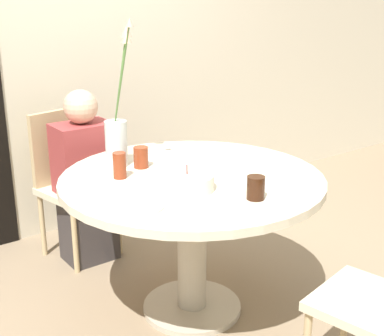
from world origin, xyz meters
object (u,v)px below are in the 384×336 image
Objects in this scene: flower_vase at (118,128)px; drink_glass_2 at (141,157)px; chair_near_front at (70,175)px; person_woman at (86,183)px; drink_glass_1 at (120,165)px; side_plate at (140,206)px; drink_glass_0 at (256,188)px; birthday_cake at (187,182)px.

flower_vase reaches higher than drink_glass_2.
person_woman reaches higher than chair_near_front.
chair_near_front is at bearing 83.57° from drink_glass_1.
flower_vase is 0.63m from side_plate.
person_woman reaches higher than side_plate.
side_plate is 0.50m from drink_glass_0.
person_woman is at bearing 94.08° from drink_glass_2.
side_plate is (-0.21, -0.56, -0.19)m from flower_vase.
person_woman reaches higher than drink_glass_2.
birthday_cake is 0.23× the size of person_woman.
flower_vase reaches higher than drink_glass_0.
chair_near_front is 8.88× the size of drink_glass_0.
chair_near_front is 0.88m from drink_glass_1.
birthday_cake is 0.32m from drink_glass_0.
drink_glass_2 is (0.07, -0.11, -0.14)m from flower_vase.
flower_vase is 0.25m from drink_glass_1.
person_woman is at bearing -90.00° from chair_near_front.
drink_glass_0 is 1.31m from person_woman.
birthday_cake reaches higher than drink_glass_0.
person_woman is at bearing 92.28° from birthday_cake.
person_woman is at bearing 86.87° from flower_vase.
birthday_cake is at bearing 122.57° from drink_glass_0.
drink_glass_1 is at bearing 72.92° from side_plate.
birthday_cake is at bearing -87.72° from person_woman.
drink_glass_2 is at bearing 104.16° from drink_glass_0.
drink_glass_1 reaches higher than drink_glass_0.
side_plate is at bearing -121.83° from drink_glass_2.
birthday_cake is (0.07, -1.15, 0.27)m from chair_near_front.
person_woman is at bearing 77.04° from side_plate.
chair_near_front is at bearing 95.65° from drink_glass_2.
flower_vase reaches higher than drink_glass_1.
drink_glass_2 is at bearing -56.87° from flower_vase.
drink_glass_0 reaches higher than side_plate.
drink_glass_1 is at bearing -154.88° from drink_glass_2.
flower_vase is 0.19m from drink_glass_2.
flower_vase is 6.87× the size of drink_glass_2.
drink_glass_2 is (0.07, -0.75, 0.29)m from chair_near_front.
drink_glass_2 is (-0.17, 0.67, 0.00)m from drink_glass_0.
chair_near_front is 0.77m from flower_vase.
birthday_cake is 0.36m from drink_glass_1.
birthday_cake reaches higher than side_plate.
flower_vase is 7.26× the size of drink_glass_0.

